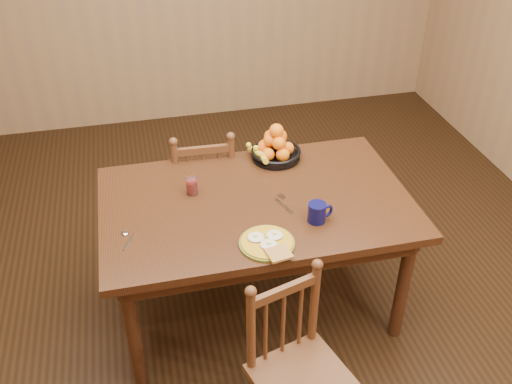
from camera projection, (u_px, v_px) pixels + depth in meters
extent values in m
cube|color=black|center=(256.00, 303.00, 3.39)|extent=(4.50, 5.00, 0.01)
cube|color=black|center=(256.00, 203.00, 2.97)|extent=(1.60, 1.00, 0.04)
cube|color=black|center=(240.00, 173.00, 3.35)|extent=(1.40, 0.04, 0.10)
cube|color=black|center=(276.00, 267.00, 2.68)|extent=(1.40, 0.04, 0.10)
cube|color=black|center=(383.00, 197.00, 3.15)|extent=(0.04, 0.84, 0.10)
cube|color=black|center=(117.00, 234.00, 2.88)|extent=(0.04, 0.84, 0.10)
cylinder|color=black|center=(133.00, 334.00, 2.73)|extent=(0.07, 0.07, 0.70)
cylinder|color=black|center=(403.00, 287.00, 3.00)|extent=(0.07, 0.07, 0.70)
cylinder|color=black|center=(126.00, 232.00, 3.37)|extent=(0.07, 0.07, 0.70)
cylinder|color=black|center=(348.00, 200.00, 3.64)|extent=(0.07, 0.07, 0.70)
cube|color=#4F2C17|center=(203.00, 191.00, 3.63)|extent=(0.41, 0.40, 0.04)
cylinder|color=#4F2C17|center=(226.00, 201.00, 3.90)|extent=(0.03, 0.03, 0.39)
cylinder|color=#4F2C17|center=(178.00, 206.00, 3.85)|extent=(0.03, 0.03, 0.39)
cylinder|color=#4F2C17|center=(233.00, 228.00, 3.65)|extent=(0.03, 0.03, 0.39)
cylinder|color=#4F2C17|center=(182.00, 235.00, 3.60)|extent=(0.03, 0.03, 0.39)
cylinder|color=#4F2C17|center=(232.00, 171.00, 3.38)|extent=(0.04, 0.04, 0.47)
cylinder|color=#4F2C17|center=(177.00, 177.00, 3.33)|extent=(0.04, 0.04, 0.47)
cylinder|color=#4F2C17|center=(205.00, 180.00, 3.38)|extent=(0.02, 0.02, 0.36)
cube|color=#4F2C17|center=(203.00, 150.00, 3.26)|extent=(0.33, 0.04, 0.05)
cube|color=#4F2C17|center=(303.00, 380.00, 2.46)|extent=(0.48, 0.47, 0.04)
cylinder|color=#4F2C17|center=(311.00, 371.00, 2.75)|extent=(0.03, 0.03, 0.38)
cylinder|color=#4F2C17|center=(251.00, 332.00, 2.38)|extent=(0.04, 0.04, 0.46)
cylinder|color=#4F2C17|center=(314.00, 304.00, 2.51)|extent=(0.04, 0.04, 0.46)
cylinder|color=#4F2C17|center=(283.00, 324.00, 2.48)|extent=(0.02, 0.02, 0.36)
cube|color=#4F2C17|center=(285.00, 290.00, 2.36)|extent=(0.31, 0.12, 0.04)
cylinder|color=#59601E|center=(267.00, 243.00, 2.66)|extent=(0.26, 0.26, 0.01)
cylinder|color=#BD8A18|center=(267.00, 242.00, 2.66)|extent=(0.24, 0.24, 0.01)
ellipsoid|color=silver|center=(256.00, 237.00, 2.67)|extent=(0.08, 0.08, 0.01)
cube|color=#F2E08C|center=(256.00, 235.00, 2.67)|extent=(0.02, 0.02, 0.01)
ellipsoid|color=silver|center=(275.00, 235.00, 2.68)|extent=(0.08, 0.08, 0.01)
cube|color=#F2E08C|center=(275.00, 233.00, 2.68)|extent=(0.02, 0.02, 0.01)
ellipsoid|color=silver|center=(268.00, 244.00, 2.63)|extent=(0.08, 0.08, 0.01)
cube|color=#F2E08C|center=(268.00, 242.00, 2.62)|extent=(0.02, 0.02, 0.01)
cube|color=brown|center=(279.00, 254.00, 2.57)|extent=(0.12, 0.12, 0.01)
cube|color=silver|center=(284.00, 206.00, 2.91)|extent=(0.06, 0.14, 0.00)
cube|color=silver|center=(282.00, 196.00, 2.98)|extent=(0.04, 0.05, 0.00)
cube|color=silver|center=(129.00, 242.00, 2.67)|extent=(0.07, 0.11, 0.00)
ellipsoid|color=silver|center=(125.00, 232.00, 2.73)|extent=(0.03, 0.04, 0.01)
cylinder|color=#0A0B3A|center=(317.00, 213.00, 2.78)|extent=(0.09, 0.09, 0.10)
torus|color=#0A0B3A|center=(327.00, 211.00, 2.79)|extent=(0.07, 0.04, 0.07)
cylinder|color=black|center=(317.00, 205.00, 2.76)|extent=(0.08, 0.08, 0.00)
cylinder|color=silver|center=(192.00, 186.00, 2.98)|extent=(0.06, 0.06, 0.09)
cylinder|color=maroon|center=(192.00, 187.00, 2.99)|extent=(0.05, 0.05, 0.07)
cylinder|color=black|center=(276.00, 157.00, 3.29)|extent=(0.28, 0.28, 0.02)
torus|color=black|center=(276.00, 151.00, 3.27)|extent=(0.29, 0.29, 0.02)
cylinder|color=black|center=(276.00, 158.00, 3.30)|extent=(0.10, 0.10, 0.01)
sphere|color=orange|center=(288.00, 148.00, 3.28)|extent=(0.07, 0.07, 0.07)
sphere|color=orange|center=(277.00, 143.00, 3.32)|extent=(0.08, 0.08, 0.08)
sphere|color=orange|center=(265.00, 147.00, 3.29)|extent=(0.08, 0.08, 0.08)
sphere|color=orange|center=(268.00, 154.00, 3.22)|extent=(0.07, 0.07, 0.07)
sphere|color=orange|center=(283.00, 155.00, 3.22)|extent=(0.08, 0.08, 0.08)
sphere|color=orange|center=(280.00, 136.00, 3.26)|extent=(0.08, 0.08, 0.08)
sphere|color=orange|center=(270.00, 140.00, 3.23)|extent=(0.07, 0.07, 0.07)
sphere|color=orange|center=(279.00, 143.00, 3.20)|extent=(0.08, 0.08, 0.08)
sphere|color=orange|center=(276.00, 131.00, 3.20)|extent=(0.08, 0.08, 0.08)
sphere|color=orange|center=(270.00, 136.00, 3.27)|extent=(0.07, 0.07, 0.07)
cylinder|color=yellow|center=(262.00, 157.00, 3.23)|extent=(0.10, 0.17, 0.07)
cylinder|color=yellow|center=(257.00, 153.00, 3.26)|extent=(0.14, 0.15, 0.07)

